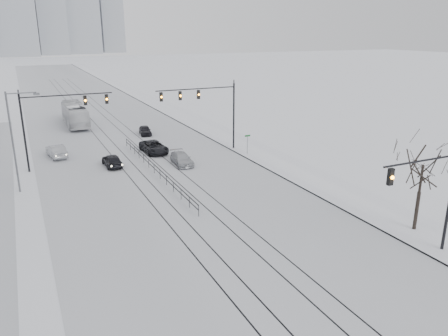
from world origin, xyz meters
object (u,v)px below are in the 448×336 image
at_px(traffic_mast_near, 434,190).
at_px(box_truck, 75,115).
at_px(bare_tree, 422,172).
at_px(sedan_sb_outer, 56,151).
at_px(sedan_sb_inner, 112,161).
at_px(sedan_nb_right, 182,159).
at_px(sedan_nb_far, 145,130).
at_px(sedan_nb_front, 154,147).

relative_size(traffic_mast_near, box_truck, 0.59).
distance_m(bare_tree, sedan_sb_outer, 38.36).
height_order(sedan_sb_inner, sedan_sb_outer, sedan_sb_outer).
bearing_deg(sedan_sb_inner, sedan_nb_right, 158.97).
distance_m(bare_tree, box_truck, 51.99).
relative_size(sedan_sb_inner, box_truck, 0.33).
relative_size(bare_tree, sedan_nb_far, 1.67).
xyz_separation_m(sedan_sb_inner, sedan_nb_front, (5.63, 3.46, 0.02)).
relative_size(traffic_mast_near, sedan_nb_far, 1.92).
bearing_deg(sedan_sb_inner, traffic_mast_near, 114.92).
bearing_deg(box_truck, sedan_nb_far, 126.84).
xyz_separation_m(traffic_mast_near, sedan_sb_inner, (-14.18, 28.13, -3.88)).
bearing_deg(traffic_mast_near, bare_tree, 51.24).
distance_m(bare_tree, sedan_nb_right, 24.95).
height_order(traffic_mast_near, sedan_nb_far, traffic_mast_near).
bearing_deg(box_truck, sedan_nb_front, 107.86).
distance_m(traffic_mast_near, box_truck, 54.12).
distance_m(sedan_nb_far, box_truck, 13.41).
bearing_deg(traffic_mast_near, sedan_sb_outer, 119.09).
distance_m(traffic_mast_near, sedan_nb_front, 32.96).
bearing_deg(sedan_nb_right, traffic_mast_near, -71.51).
xyz_separation_m(traffic_mast_near, sedan_sb_outer, (-19.18, 34.48, -3.83)).
bearing_deg(bare_tree, sedan_nb_front, 110.96).
distance_m(bare_tree, sedan_nb_front, 30.85).
bearing_deg(bare_tree, box_truck, 109.42).
bearing_deg(box_truck, sedan_sb_inner, 92.27).
bearing_deg(box_truck, traffic_mast_near, 106.59).
bearing_deg(sedan_sb_inner, sedan_nb_front, -150.25).
height_order(sedan_nb_right, sedan_nb_far, sedan_nb_right).
height_order(traffic_mast_near, sedan_nb_front, traffic_mast_near).
height_order(bare_tree, sedan_sb_inner, bare_tree).
distance_m(traffic_mast_near, bare_tree, 3.85).
bearing_deg(sedan_sb_outer, sedan_nb_right, 135.70).
bearing_deg(sedan_nb_right, box_truck, 109.10).
bearing_deg(traffic_mast_near, sedan_nb_far, 99.59).
xyz_separation_m(traffic_mast_near, bare_tree, (2.41, 3.00, -0.07)).
relative_size(traffic_mast_near, bare_tree, 1.15).
distance_m(sedan_sb_outer, box_truck, 18.04).
distance_m(sedan_nb_front, sedan_nb_right, 6.05).
distance_m(bare_tree, sedan_sb_inner, 30.35).
height_order(traffic_mast_near, sedan_sb_outer, traffic_mast_near).
bearing_deg(sedan_nb_right, sedan_sb_inner, 163.65).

